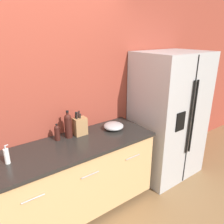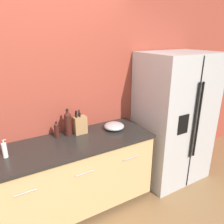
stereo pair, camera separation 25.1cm
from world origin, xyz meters
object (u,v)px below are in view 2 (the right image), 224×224
at_px(wine_bottle, 68,123).
at_px(mixing_bowl, 114,126).
at_px(oil_bottle, 57,130).
at_px(soap_dispenser, 5,150).
at_px(knife_block, 80,125).
at_px(refrigerator, 173,118).

bearing_deg(wine_bottle, mixing_bowl, -13.21).
height_order(oil_bottle, mixing_bowl, oil_bottle).
height_order(wine_bottle, soap_dispenser, wine_bottle).
bearing_deg(wine_bottle, knife_block, -7.16).
height_order(refrigerator, knife_block, refrigerator).
height_order(refrigerator, wine_bottle, refrigerator).
bearing_deg(knife_block, oil_bottle, 174.69).
distance_m(refrigerator, mixing_bowl, 0.90).
distance_m(oil_bottle, mixing_bowl, 0.68).
distance_m(refrigerator, knife_block, 1.32).
xyz_separation_m(knife_block, oil_bottle, (-0.27, 0.02, -0.02)).
height_order(wine_bottle, mixing_bowl, wine_bottle).
relative_size(knife_block, mixing_bowl, 1.20).
bearing_deg(refrigerator, oil_bottle, 171.70).
height_order(knife_block, soap_dispenser, knife_block).
relative_size(refrigerator, knife_block, 6.11).
bearing_deg(wine_bottle, soap_dispenser, -166.87).
bearing_deg(mixing_bowl, oil_bottle, 168.70).
bearing_deg(refrigerator, wine_bottle, 171.25).
bearing_deg(refrigerator, mixing_bowl, 173.96).
bearing_deg(mixing_bowl, soap_dispenser, -178.43).
xyz_separation_m(oil_bottle, mixing_bowl, (0.67, -0.13, -0.05)).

